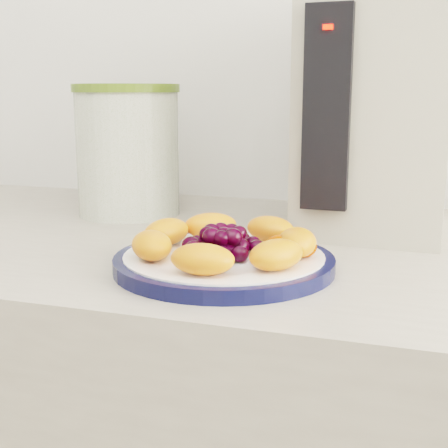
% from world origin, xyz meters
% --- Properties ---
extents(plate_rim, '(0.24, 0.24, 0.01)m').
position_xyz_m(plate_rim, '(0.02, 1.06, 0.91)').
color(plate_rim, '#0B1034').
rests_on(plate_rim, counter).
extents(plate_face, '(0.21, 0.21, 0.02)m').
position_xyz_m(plate_face, '(0.02, 1.06, 0.91)').
color(plate_face, white).
rests_on(plate_face, counter).
extents(canister, '(0.19, 0.19, 0.19)m').
position_xyz_m(canister, '(-0.22, 1.30, 0.99)').
color(canister, '#405813').
rests_on(canister, counter).
extents(canister_lid, '(0.20, 0.20, 0.01)m').
position_xyz_m(canister_lid, '(-0.22, 1.30, 1.09)').
color(canister_lid, '#536B25').
rests_on(canister_lid, canister).
extents(appliance_body, '(0.19, 0.26, 0.32)m').
position_xyz_m(appliance_body, '(0.15, 1.33, 1.06)').
color(appliance_body, '#A9A592').
rests_on(appliance_body, counter).
extents(appliance_panel, '(0.06, 0.02, 0.24)m').
position_xyz_m(appliance_panel, '(0.10, 1.20, 1.07)').
color(appliance_panel, black).
rests_on(appliance_panel, appliance_body).
extents(appliance_led, '(0.01, 0.01, 0.01)m').
position_xyz_m(appliance_led, '(0.10, 1.19, 1.16)').
color(appliance_led, '#FF0C05').
rests_on(appliance_led, appliance_panel).
extents(fruit_plate, '(0.20, 0.20, 0.03)m').
position_xyz_m(fruit_plate, '(0.02, 1.06, 0.93)').
color(fruit_plate, orange).
rests_on(fruit_plate, plate_face).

